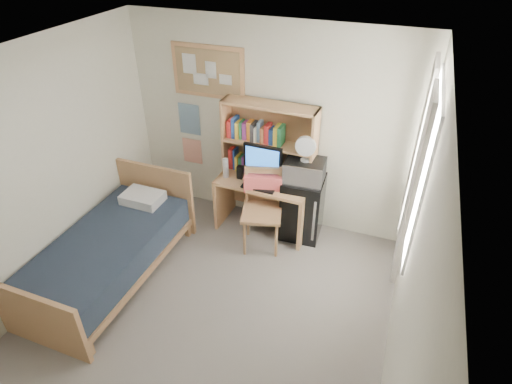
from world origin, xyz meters
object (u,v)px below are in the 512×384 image
(desk_chair, at_px, (262,212))
(microwave, at_px, (305,170))
(monitor, at_px, (263,165))
(desk, at_px, (264,204))
(bed, at_px, (109,257))
(mini_fridge, at_px, (302,207))
(speaker_left, at_px, (240,172))
(bulletin_board, at_px, (208,72))
(desk_fan, at_px, (306,149))
(speaker_right, at_px, (286,182))

(desk_chair, height_order, microwave, microwave)
(monitor, relative_size, microwave, 1.11)
(desk, distance_m, bed, 1.98)
(mini_fridge, relative_size, speaker_left, 4.91)
(bed, bearing_deg, microwave, 39.98)
(bulletin_board, relative_size, desk, 0.80)
(monitor, xyz_separation_m, desk_fan, (0.50, 0.09, 0.26))
(desk, relative_size, desk_chair, 1.14)
(microwave, xyz_separation_m, desk_fan, (0.00, 0.00, 0.28))
(monitor, height_order, microwave, monitor)
(speaker_right, relative_size, microwave, 0.36)
(mini_fridge, bearing_deg, bed, -143.44)
(speaker_left, height_order, desk_fan, desk_fan)
(microwave, bearing_deg, speaker_left, -177.36)
(bulletin_board, distance_m, mini_fridge, 2.03)
(desk, distance_m, microwave, 0.78)
(speaker_left, distance_m, desk_fan, 0.91)
(speaker_left, xyz_separation_m, microwave, (0.80, 0.08, 0.15))
(bulletin_board, distance_m, microwave, 1.66)
(desk, distance_m, mini_fridge, 0.50)
(mini_fridge, distance_m, monitor, 0.77)
(desk_chair, relative_size, mini_fridge, 1.24)
(desk, bearing_deg, bed, -130.53)
(monitor, bearing_deg, speaker_left, 180.00)
(bulletin_board, distance_m, desk, 1.79)
(monitor, bearing_deg, desk, 90.00)
(desk_fan, bearing_deg, desk, -179.74)
(microwave, bearing_deg, desk_fan, 0.00)
(mini_fridge, height_order, speaker_left, speaker_left)
(desk, relative_size, mini_fridge, 1.41)
(desk_chair, distance_m, speaker_left, 0.59)
(bulletin_board, relative_size, speaker_left, 5.57)
(desk, xyz_separation_m, mini_fridge, (0.50, 0.05, 0.05))
(mini_fridge, bearing_deg, microwave, -90.00)
(bulletin_board, bearing_deg, mini_fridge, -10.54)
(desk, height_order, speaker_left, speaker_left)
(monitor, relative_size, desk_fan, 1.73)
(desk_chair, distance_m, speaker_right, 0.46)
(desk_chair, height_order, monitor, monitor)
(bulletin_board, xyz_separation_m, desk_fan, (1.33, -0.27, -0.67))
(desk_chair, relative_size, speaker_left, 6.10)
(desk, relative_size, monitor, 2.27)
(speaker_left, bearing_deg, desk_chair, -35.97)
(speaker_right, distance_m, desk_fan, 0.49)
(desk_chair, bearing_deg, monitor, 93.33)
(desk, height_order, speaker_right, speaker_right)
(microwave, relative_size, desk_fan, 1.56)
(mini_fridge, height_order, bed, mini_fridge)
(bulletin_board, xyz_separation_m, monitor, (0.83, -0.36, -0.93))
(microwave, bearing_deg, speaker_right, -157.01)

